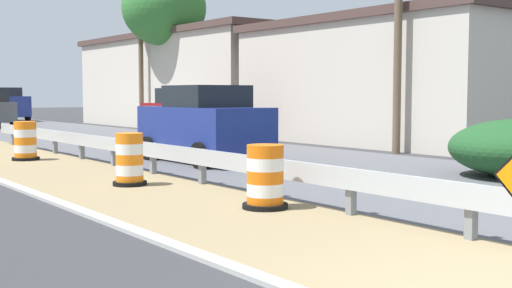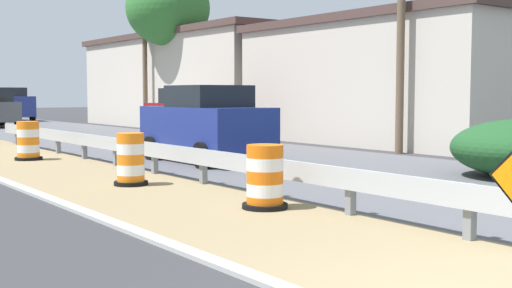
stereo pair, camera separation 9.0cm
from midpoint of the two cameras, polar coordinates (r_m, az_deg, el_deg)
traffic_barrel_nearest at (r=10.35m, az=1.03°, el=-3.12°), size 0.72×0.72×1.00m
traffic_barrel_close at (r=13.18m, az=-10.57°, el=-1.52°), size 0.67×0.67×1.03m
traffic_barrel_mid at (r=18.89m, az=-18.93°, el=0.12°), size 0.73×0.73×1.05m
car_lead_near_lane at (r=17.41m, az=-4.16°, el=1.75°), size 2.07×4.00×2.01m
car_trailing_near_lane at (r=45.95m, az=-20.43°, el=3.23°), size 2.24×4.47×2.18m
car_mid_far_lane at (r=24.55m, az=-5.49°, el=2.49°), size 2.01×4.26×2.00m
roadside_shop_near at (r=25.05m, az=12.18°, el=5.39°), size 6.57×11.40×4.54m
roadside_shop_far at (r=36.37m, az=-3.88°, el=5.45°), size 8.04×16.64×4.94m
utility_pole_near at (r=20.36m, az=12.53°, el=10.48°), size 0.24×1.80×7.68m
utility_pole_mid at (r=33.87m, az=-9.52°, el=9.16°), size 0.24×1.80×8.99m
tree_roadside at (r=33.28m, az=-7.53°, el=11.52°), size 4.12×4.12×7.84m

